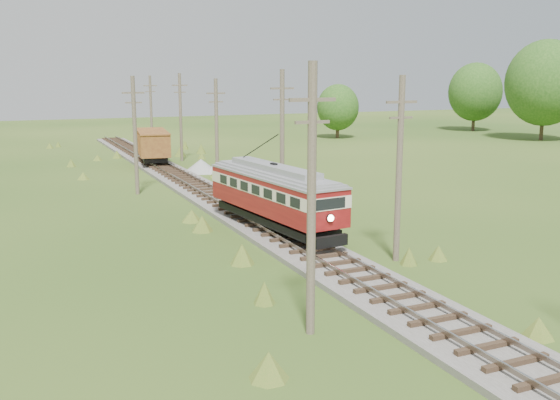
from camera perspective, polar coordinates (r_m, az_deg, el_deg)
name	(u,v)px	position (r m, az deg, el deg)	size (l,w,h in m)	color
railbed_main	(221,201)	(42.61, -5.38, -0.12)	(3.60, 96.00, 0.57)	#605B54
streetcar	(274,192)	(33.84, -0.57, 0.77)	(3.72, 11.04, 4.99)	black
gondola	(153,144)	(62.46, -11.57, 5.05)	(3.93, 8.80, 2.82)	black
gravel_pile	(203,166)	(57.01, -7.07, 3.08)	(3.31, 3.52, 1.21)	gray
utility_pole_r_2	(399,168)	(29.10, 10.84, 2.92)	(1.60, 0.30, 8.60)	brown
utility_pole_r_3	(282,138)	(40.33, 0.20, 5.66)	(1.60, 0.30, 9.00)	brown
utility_pole_r_4	(217,128)	(52.40, -5.82, 6.54)	(1.60, 0.30, 8.40)	brown
utility_pole_r_5	(181,116)	(64.94, -9.07, 7.56)	(1.60, 0.30, 8.90)	brown
utility_pole_r_6	(151,111)	(77.53, -11.70, 7.96)	(1.60, 0.30, 8.70)	brown
utility_pole_l_a	(311,199)	(20.18, 2.90, 0.10)	(1.60, 0.30, 9.00)	brown
utility_pole_l_b	(135,134)	(46.67, -13.12, 5.87)	(1.60, 0.30, 8.60)	brown
tree_right_4	(545,83)	(92.52, 23.09, 9.82)	(10.50, 10.50, 13.53)	#38281C
tree_right_5	(475,92)	(105.50, 17.41, 9.41)	(8.40, 8.40, 10.82)	#38281C
tree_mid_b	(338,107)	(88.94, 5.32, 8.43)	(5.88, 5.88, 7.57)	#38281C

